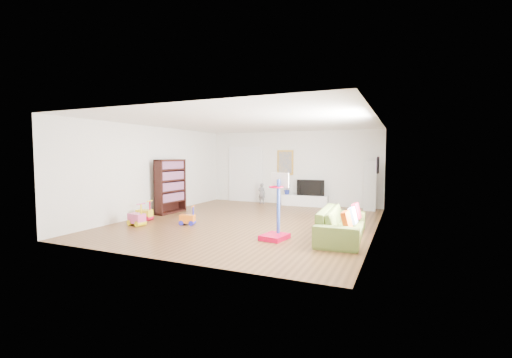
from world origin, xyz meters
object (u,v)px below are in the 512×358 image
at_px(sofa, 342,224).
at_px(basketball_hoop, 275,206).
at_px(bookshelf, 171,186).
at_px(media_console, 305,201).

distance_m(sofa, basketball_hoop, 1.53).
bearing_deg(bookshelf, media_console, 45.21).
distance_m(bookshelf, basketball_hoop, 4.61).
xyz_separation_m(media_console, basketball_hoop, (0.72, -5.05, 0.53)).
height_order(bookshelf, sofa, bookshelf).
relative_size(media_console, basketball_hoop, 1.14).
xyz_separation_m(bookshelf, sofa, (5.52, -1.23, -0.52)).
bearing_deg(media_console, bookshelf, -139.60).
height_order(media_console, sofa, sofa).
distance_m(media_console, sofa, 4.85).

